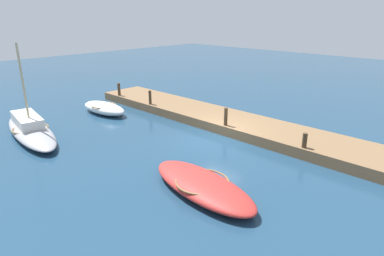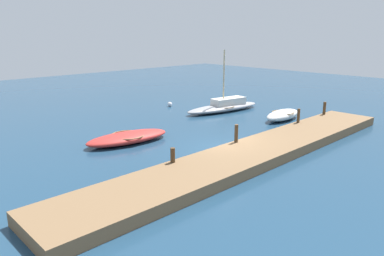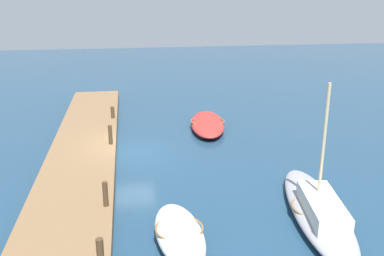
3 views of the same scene
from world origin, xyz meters
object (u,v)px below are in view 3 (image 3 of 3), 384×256
(mooring_post_west, at_px, (113,112))
(mooring_post_east, at_px, (100,253))
(motorboat_red, at_px, (208,124))
(mooring_post_mid_west, at_px, (110,135))
(mooring_post_mid_east, at_px, (105,194))
(rowboat_white, at_px, (179,233))
(sailboat_grey, at_px, (318,209))

(mooring_post_west, xyz_separation_m, mooring_post_east, (15.12, 0.00, 0.12))
(motorboat_red, relative_size, mooring_post_mid_west, 5.39)
(mooring_post_west, bearing_deg, mooring_post_east, 0.00)
(mooring_post_west, xyz_separation_m, mooring_post_mid_east, (11.40, 0.00, 0.12))
(rowboat_white, height_order, mooring_post_west, mooring_post_west)
(mooring_post_west, relative_size, mooring_post_mid_east, 0.74)
(motorboat_red, bearing_deg, mooring_post_mid_east, -22.06)
(motorboat_red, distance_m, mooring_post_mid_east, 11.60)
(mooring_post_east, bearing_deg, rowboat_white, 124.87)
(mooring_post_west, bearing_deg, mooring_post_mid_east, 0.00)
(mooring_post_west, height_order, mooring_post_mid_west, mooring_post_mid_west)
(rowboat_white, relative_size, mooring_post_west, 5.67)
(mooring_post_mid_west, distance_m, mooring_post_mid_east, 6.67)
(sailboat_grey, relative_size, mooring_post_east, 7.94)
(motorboat_red, xyz_separation_m, mooring_post_mid_west, (3.40, -5.74, 0.75))
(motorboat_red, bearing_deg, sailboat_grey, 17.78)
(rowboat_white, distance_m, mooring_post_west, 13.64)
(sailboat_grey, xyz_separation_m, mooring_post_mid_west, (-7.89, -7.76, 0.65))
(motorboat_red, bearing_deg, mooring_post_mid_west, -51.75)
(mooring_post_mid_west, height_order, mooring_post_mid_east, mooring_post_mid_west)
(sailboat_grey, xyz_separation_m, rowboat_white, (0.78, -5.29, -0.03))
(sailboat_grey, bearing_deg, motorboat_red, -160.87)
(motorboat_red, distance_m, mooring_post_mid_west, 6.71)
(sailboat_grey, distance_m, mooring_post_west, 14.82)
(mooring_post_mid_east, bearing_deg, sailboat_grey, 81.05)
(rowboat_white, relative_size, mooring_post_mid_west, 3.95)
(rowboat_white, xyz_separation_m, mooring_post_mid_east, (-2.01, -2.47, 0.65))
(mooring_post_west, relative_size, mooring_post_mid_west, 0.70)
(mooring_post_west, distance_m, mooring_post_east, 15.12)
(sailboat_grey, relative_size, mooring_post_mid_west, 7.39)
(motorboat_red, height_order, mooring_post_mid_west, mooring_post_mid_west)
(mooring_post_west, xyz_separation_m, mooring_post_mid_west, (4.73, 0.00, 0.16))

